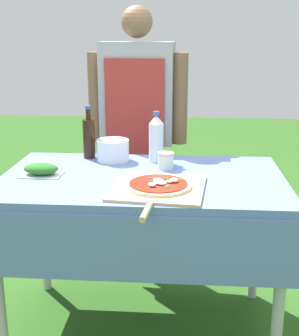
# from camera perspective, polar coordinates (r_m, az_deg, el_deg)

# --- Properties ---
(ground_plane) EXTENTS (12.00, 12.00, 0.00)m
(ground_plane) POSITION_cam_1_polar(r_m,az_deg,el_deg) (2.49, -0.81, -18.77)
(ground_plane) COLOR #2D5B1E
(prep_table) EXTENTS (1.31, 0.79, 0.80)m
(prep_table) POSITION_cam_1_polar(r_m,az_deg,el_deg) (2.17, -0.88, -3.58)
(prep_table) COLOR #607AB7
(prep_table) RESTS_ON ground
(person_cook) EXTENTS (0.59, 0.22, 1.57)m
(person_cook) POSITION_cam_1_polar(r_m,az_deg,el_deg) (2.79, -1.48, 5.95)
(person_cook) COLOR #333D56
(person_cook) RESTS_ON ground
(pizza_on_peel) EXTENTS (0.41, 0.56, 0.05)m
(pizza_on_peel) POSITION_cam_1_polar(r_m,az_deg,el_deg) (1.95, 1.05, -2.34)
(pizza_on_peel) COLOR #D1B27F
(pizza_on_peel) RESTS_ON prep_table
(oil_bottle) EXTENTS (0.06, 0.06, 0.28)m
(oil_bottle) POSITION_cam_1_polar(r_m,az_deg,el_deg) (2.44, -7.39, 3.72)
(oil_bottle) COLOR black
(oil_bottle) RESTS_ON prep_table
(water_bottle) EXTENTS (0.07, 0.07, 0.26)m
(water_bottle) POSITION_cam_1_polar(r_m,az_deg,el_deg) (2.35, 0.83, 3.67)
(water_bottle) COLOR silver
(water_bottle) RESTS_ON prep_table
(herb_container) EXTENTS (0.19, 0.13, 0.06)m
(herb_container) POSITION_cam_1_polar(r_m,az_deg,el_deg) (2.20, -13.08, -0.19)
(herb_container) COLOR silver
(herb_container) RESTS_ON prep_table
(mixing_tub) EXTENTS (0.17, 0.17, 0.11)m
(mixing_tub) POSITION_cam_1_polar(r_m,az_deg,el_deg) (2.39, -4.50, 2.18)
(mixing_tub) COLOR silver
(mixing_tub) RESTS_ON prep_table
(sauce_jar) EXTENTS (0.08, 0.08, 0.08)m
(sauce_jar) POSITION_cam_1_polar(r_m,az_deg,el_deg) (2.24, 2.00, 0.78)
(sauce_jar) COLOR silver
(sauce_jar) RESTS_ON prep_table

